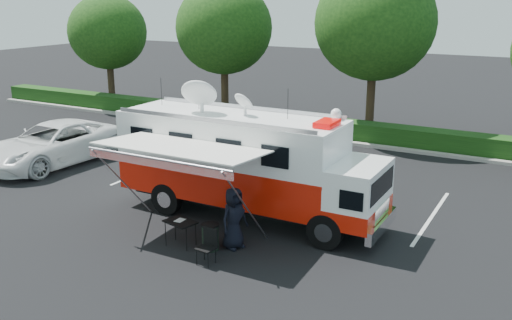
{
  "coord_description": "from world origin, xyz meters",
  "views": [
    {
      "loc": [
        8.98,
        -15.84,
        7.33
      ],
      "look_at": [
        0.0,
        0.5,
        1.9
      ],
      "focal_mm": 40.0,
      "sensor_mm": 36.0,
      "label": 1
    }
  ],
  "objects_px": {
    "white_suv": "(55,164)",
    "trash_bin": "(210,237)",
    "folding_table": "(180,223)",
    "command_truck": "(247,163)"
  },
  "relations": [
    {
      "from": "white_suv",
      "to": "trash_bin",
      "type": "height_order",
      "value": "white_suv"
    },
    {
      "from": "command_truck",
      "to": "white_suv",
      "type": "distance_m",
      "value": 10.97
    },
    {
      "from": "white_suv",
      "to": "folding_table",
      "type": "height_order",
      "value": "white_suv"
    },
    {
      "from": "white_suv",
      "to": "trash_bin",
      "type": "bearing_deg",
      "value": -17.2
    },
    {
      "from": "command_truck",
      "to": "white_suv",
      "type": "bearing_deg",
      "value": 172.76
    },
    {
      "from": "white_suv",
      "to": "trash_bin",
      "type": "xyz_separation_m",
      "value": [
        11.07,
        -4.18,
        0.41
      ]
    },
    {
      "from": "command_truck",
      "to": "folding_table",
      "type": "relative_size",
      "value": 8.76
    },
    {
      "from": "trash_bin",
      "to": "white_suv",
      "type": "bearing_deg",
      "value": 159.31
    },
    {
      "from": "folding_table",
      "to": "trash_bin",
      "type": "distance_m",
      "value": 1.02
    },
    {
      "from": "command_truck",
      "to": "white_suv",
      "type": "xyz_separation_m",
      "value": [
        -10.72,
        1.36,
        -1.91
      ]
    }
  ]
}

